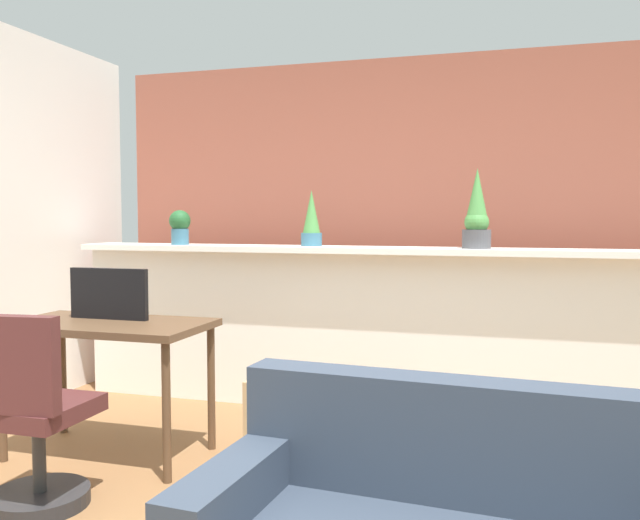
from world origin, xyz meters
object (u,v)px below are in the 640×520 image
(potted_plant_0, at_px, (180,226))
(office_chair, at_px, (31,427))
(potted_plant_1, at_px, (312,220))
(side_cube_shelf, at_px, (293,423))
(tv_monitor, at_px, (109,294))
(desk, at_px, (108,337))
(potted_plant_2, at_px, (477,215))

(potted_plant_0, distance_m, office_chair, 2.07)
(office_chair, bearing_deg, potted_plant_1, 69.73)
(potted_plant_1, bearing_deg, potted_plant_0, -175.63)
(side_cube_shelf, bearing_deg, office_chair, -140.67)
(potted_plant_0, relative_size, tv_monitor, 0.52)
(potted_plant_0, height_order, potted_plant_1, potted_plant_1)
(tv_monitor, distance_m, office_chair, 0.95)
(potted_plant_0, xyz_separation_m, side_cube_shelf, (1.22, -1.06, -1.01))
(desk, bearing_deg, potted_plant_2, 31.56)
(potted_plant_2, relative_size, office_chair, 0.56)
(tv_monitor, xyz_separation_m, side_cube_shelf, (1.09, -0.00, -0.64))
(potted_plant_0, distance_m, desk, 1.30)
(tv_monitor, xyz_separation_m, office_chair, (0.13, -0.79, -0.51))
(desk, relative_size, side_cube_shelf, 2.20)
(potted_plant_0, xyz_separation_m, potted_plant_2, (2.08, 0.03, 0.08))
(potted_plant_2, height_order, tv_monitor, potted_plant_2)
(desk, bearing_deg, potted_plant_1, 56.78)
(potted_plant_1, relative_size, tv_monitor, 0.80)
(potted_plant_1, distance_m, desk, 1.59)
(potted_plant_0, relative_size, office_chair, 0.27)
(tv_monitor, bearing_deg, office_chair, -80.87)
(office_chair, xyz_separation_m, side_cube_shelf, (0.97, 0.79, -0.14))
(potted_plant_0, height_order, office_chair, potted_plant_0)
(potted_plant_0, distance_m, side_cube_shelf, 1.91)
(potted_plant_1, distance_m, potted_plant_2, 1.11)
(potted_plant_2, xyz_separation_m, side_cube_shelf, (-0.86, -1.09, -1.09))
(tv_monitor, height_order, side_cube_shelf, tv_monitor)
(potted_plant_2, bearing_deg, side_cube_shelf, -128.07)
(potted_plant_0, relative_size, desk, 0.23)
(potted_plant_1, relative_size, office_chair, 0.42)
(potted_plant_1, xyz_separation_m, desk, (-0.80, -1.22, -0.64))
(potted_plant_2, height_order, desk, potted_plant_2)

